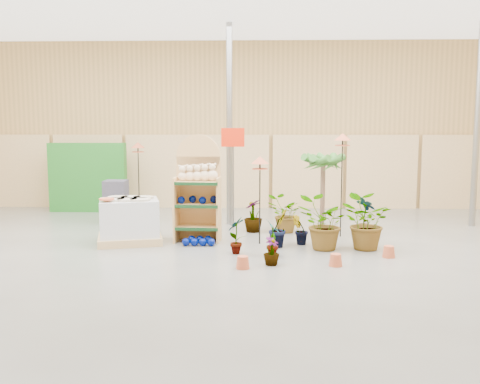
# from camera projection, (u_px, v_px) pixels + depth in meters

# --- Properties ---
(room) EXTENTS (15.20, 12.10, 4.70)m
(room) POSITION_uv_depth(u_px,v_px,m) (222.00, 128.00, 9.43)
(room) COLOR #62625D
(room) RESTS_ON ground
(display_shelf) EXTENTS (0.91, 0.61, 2.09)m
(display_shelf) POSITION_uv_depth(u_px,v_px,m) (198.00, 192.00, 10.49)
(display_shelf) COLOR tan
(display_shelf) RESTS_ON ground
(teddy_bears) EXTENTS (0.78, 0.21, 0.34)m
(teddy_bears) POSITION_uv_depth(u_px,v_px,m) (199.00, 174.00, 10.35)
(teddy_bears) COLOR beige
(teddy_bears) RESTS_ON display_shelf
(gazing_balls_shelf) EXTENTS (0.77, 0.26, 0.15)m
(gazing_balls_shelf) POSITION_uv_depth(u_px,v_px,m) (198.00, 200.00, 10.39)
(gazing_balls_shelf) COLOR #000D64
(gazing_balls_shelf) RESTS_ON display_shelf
(gazing_balls_floor) EXTENTS (0.63, 0.39, 0.15)m
(gazing_balls_floor) POSITION_uv_depth(u_px,v_px,m) (199.00, 241.00, 10.16)
(gazing_balls_floor) COLOR #000D64
(gazing_balls_floor) RESTS_ON ground
(pallet_stack) EXTENTS (1.40, 1.26, 0.88)m
(pallet_stack) POSITION_uv_depth(u_px,v_px,m) (129.00, 221.00, 10.31)
(pallet_stack) COLOR tan
(pallet_stack) RESTS_ON ground
(charcoal_planters) EXTENTS (0.50, 0.50, 1.00)m
(charcoal_planters) POSITION_uv_depth(u_px,v_px,m) (116.00, 202.00, 12.33)
(charcoal_planters) COLOR #2F2E38
(charcoal_planters) RESTS_ON ground
(trellis_stock) EXTENTS (2.00, 0.30, 1.80)m
(trellis_stock) POSITION_uv_depth(u_px,v_px,m) (88.00, 177.00, 13.97)
(trellis_stock) COLOR #207021
(trellis_stock) RESTS_ON ground
(offer_sign) EXTENTS (0.50, 0.08, 2.20)m
(offer_sign) POSITION_uv_depth(u_px,v_px,m) (233.00, 157.00, 11.56)
(offer_sign) COLOR gray
(offer_sign) RESTS_ON ground
(bird_table_front) EXTENTS (0.34, 0.34, 1.68)m
(bird_table_front) POSITION_uv_depth(u_px,v_px,m) (260.00, 163.00, 10.08)
(bird_table_front) COLOR black
(bird_table_front) RESTS_ON ground
(bird_table_right) EXTENTS (0.34, 0.34, 2.10)m
(bird_table_right) POSITION_uv_depth(u_px,v_px,m) (343.00, 141.00, 10.69)
(bird_table_right) COLOR black
(bird_table_right) RESTS_ON ground
(bird_table_back) EXTENTS (0.34, 0.34, 1.84)m
(bird_table_back) POSITION_uv_depth(u_px,v_px,m) (138.00, 148.00, 13.19)
(bird_table_back) COLOR black
(bird_table_back) RESTS_ON ground
(palm) EXTENTS (0.70, 0.70, 1.78)m
(palm) POSITION_uv_depth(u_px,v_px,m) (323.00, 161.00, 11.04)
(palm) COLOR brown
(palm) RESTS_ON ground
(potted_plant_0) EXTENTS (0.39, 0.43, 0.67)m
(potted_plant_0) POSITION_uv_depth(u_px,v_px,m) (236.00, 235.00, 9.45)
(potted_plant_0) COLOR #377728
(potted_plant_0) RESTS_ON ground
(potted_plant_1) EXTENTS (0.49, 0.51, 0.72)m
(potted_plant_1) POSITION_uv_depth(u_px,v_px,m) (279.00, 228.00, 9.96)
(potted_plant_1) COLOR #377728
(potted_plant_1) RESTS_ON ground
(potted_plant_2) EXTENTS (0.98, 0.88, 0.98)m
(potted_plant_2) POSITION_uv_depth(u_px,v_px,m) (323.00, 223.00, 9.71)
(potted_plant_2) COLOR #377728
(potted_plant_2) RESTS_ON ground
(potted_plant_4) EXTENTS (0.49, 0.53, 0.83)m
(potted_plant_4) POSITION_uv_depth(u_px,v_px,m) (365.00, 216.00, 10.96)
(potted_plant_4) COLOR #377728
(potted_plant_4) RESTS_ON ground
(potted_plant_5) EXTENTS (0.38, 0.35, 0.57)m
(potted_plant_5) POSITION_uv_depth(u_px,v_px,m) (300.00, 230.00, 10.17)
(potted_plant_5) COLOR #377728
(potted_plant_5) RESTS_ON ground
(potted_plant_6) EXTENTS (0.85, 0.78, 0.79)m
(potted_plant_6) POSITION_uv_depth(u_px,v_px,m) (284.00, 214.00, 11.28)
(potted_plant_6) COLOR #377728
(potted_plant_6) RESTS_ON ground
(potted_plant_7) EXTENTS (0.36, 0.36, 0.46)m
(potted_plant_7) POSITION_uv_depth(u_px,v_px,m) (271.00, 251.00, 8.68)
(potted_plant_7) COLOR #377728
(potted_plant_7) RESTS_ON ground
(potted_plant_8) EXTENTS (0.24, 0.35, 0.66)m
(potted_plant_8) POSITION_uv_depth(u_px,v_px,m) (273.00, 238.00, 9.23)
(potted_plant_8) COLOR #377728
(potted_plant_8) RESTS_ON ground
(potted_plant_10) EXTENTS (1.16, 1.11, 1.00)m
(potted_plant_10) POSITION_uv_depth(u_px,v_px,m) (364.00, 222.00, 9.75)
(potted_plant_10) COLOR #377728
(potted_plant_10) RESTS_ON ground
(potted_plant_11) EXTENTS (0.53, 0.53, 0.70)m
(potted_plant_11) POSITION_uv_depth(u_px,v_px,m) (253.00, 216.00, 11.36)
(potted_plant_11) COLOR #377728
(potted_plant_11) RESTS_ON ground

